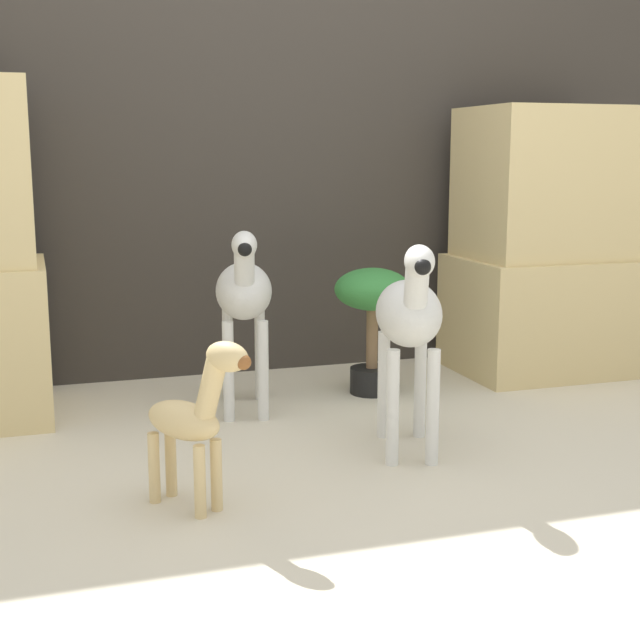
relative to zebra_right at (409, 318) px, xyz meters
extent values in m
plane|color=beige|center=(-0.22, -0.30, -0.44)|extent=(14.00, 14.00, 0.00)
cube|color=#38332D|center=(-0.22, 1.26, 0.66)|extent=(6.40, 0.08, 2.20)
cube|color=#DBC184|center=(1.03, 0.84, -0.19)|extent=(0.79, 0.57, 0.50)
cube|color=#DBC184|center=(1.03, 0.84, 0.38)|extent=(0.72, 0.52, 0.64)
cylinder|color=silver|center=(0.03, -0.13, -0.26)|extent=(0.04, 0.04, 0.36)
cylinder|color=silver|center=(-0.09, -0.09, -0.26)|extent=(0.04, 0.04, 0.36)
cylinder|color=silver|center=(0.10, 0.14, -0.26)|extent=(0.04, 0.04, 0.36)
cylinder|color=silver|center=(-0.01, 0.17, -0.26)|extent=(0.04, 0.04, 0.36)
ellipsoid|color=silver|center=(0.01, 0.02, 0.01)|extent=(0.31, 0.43, 0.21)
cylinder|color=silver|center=(-0.04, -0.14, 0.13)|extent=(0.10, 0.13, 0.18)
ellipsoid|color=silver|center=(-0.05, -0.19, 0.20)|extent=(0.13, 0.18, 0.09)
sphere|color=black|center=(-0.07, -0.25, 0.20)|extent=(0.05, 0.05, 0.05)
cube|color=black|center=(-0.04, -0.14, 0.14)|extent=(0.04, 0.07, 0.15)
cylinder|color=silver|center=(-0.35, 0.49, -0.26)|extent=(0.04, 0.04, 0.36)
cylinder|color=silver|center=(-0.47, 0.51, -0.26)|extent=(0.04, 0.04, 0.36)
cylinder|color=silver|center=(-0.30, 0.75, -0.26)|extent=(0.04, 0.04, 0.36)
cylinder|color=silver|center=(-0.42, 0.78, -0.26)|extent=(0.04, 0.04, 0.36)
ellipsoid|color=silver|center=(-0.38, 0.63, 0.01)|extent=(0.28, 0.43, 0.21)
cylinder|color=silver|center=(-0.42, 0.47, 0.13)|extent=(0.09, 0.13, 0.18)
ellipsoid|color=silver|center=(-0.43, 0.42, 0.20)|extent=(0.12, 0.17, 0.09)
sphere|color=black|center=(-0.44, 0.35, 0.20)|extent=(0.05, 0.05, 0.05)
cube|color=black|center=(-0.42, 0.47, 0.14)|extent=(0.03, 0.07, 0.15)
cylinder|color=#E0C184|center=(-0.68, -0.28, -0.34)|extent=(0.03, 0.03, 0.20)
cylinder|color=#E0C184|center=(-0.73, -0.32, -0.34)|extent=(0.03, 0.03, 0.20)
cylinder|color=#E0C184|center=(-0.78, -0.14, -0.34)|extent=(0.03, 0.03, 0.20)
cylinder|color=#E0C184|center=(-0.83, -0.17, -0.34)|extent=(0.03, 0.03, 0.20)
ellipsoid|color=#E0C184|center=(-0.75, -0.23, -0.20)|extent=(0.23, 0.26, 0.10)
cylinder|color=#E0C184|center=(-0.69, -0.31, -0.08)|extent=(0.11, 0.12, 0.20)
ellipsoid|color=#E0C184|center=(-0.66, -0.36, 0.00)|extent=(0.13, 0.15, 0.08)
sphere|color=brown|center=(-0.63, -0.41, 0.00)|extent=(0.04, 0.04, 0.04)
cylinder|color=black|center=(0.15, 0.71, -0.39)|extent=(0.17, 0.17, 0.10)
cylinder|color=brown|center=(0.15, 0.71, -0.22)|extent=(0.05, 0.05, 0.24)
ellipsoid|color=#337F38|center=(0.15, 0.71, -0.02)|extent=(0.30, 0.30, 0.17)
camera|label=1|loc=(-1.11, -2.52, 0.51)|focal=50.00mm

